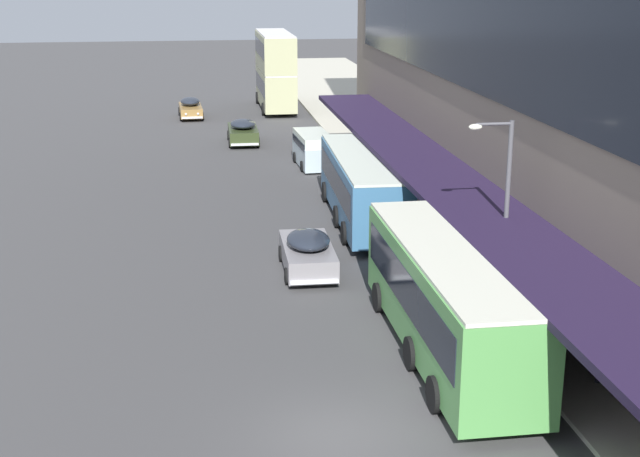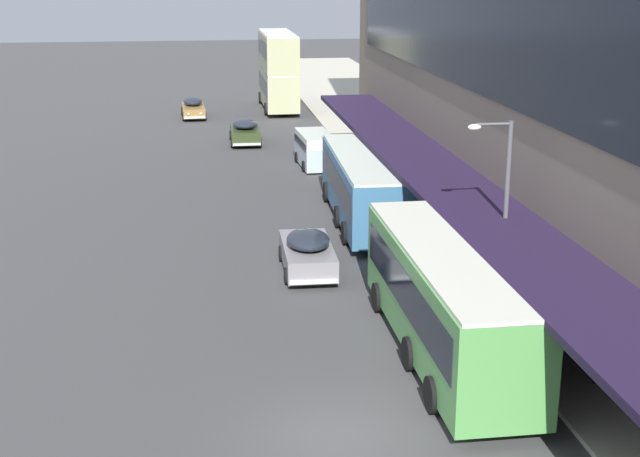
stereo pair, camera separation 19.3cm
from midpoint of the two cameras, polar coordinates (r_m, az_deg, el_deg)
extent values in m
plane|color=#3F3E3F|center=(22.87, 0.84, -13.20)|extent=(240.00, 240.00, 0.00)
cube|color=#231834|center=(23.28, 16.68, -4.55)|extent=(3.20, 72.00, 0.24)
cube|color=tan|center=(72.52, -2.94, 8.98)|extent=(2.49, 9.41, 2.77)
cube|color=black|center=(72.47, -2.94, 9.24)|extent=(2.53, 8.66, 1.22)
cube|color=silver|center=(72.34, -2.96, 10.11)|extent=(2.40, 9.41, 0.12)
cube|color=tan|center=(72.19, -2.97, 11.24)|extent=(2.49, 9.41, 2.77)
cube|color=black|center=(72.16, -2.98, 11.50)|extent=(2.53, 8.66, 1.22)
cube|color=silver|center=(72.07, -2.99, 12.38)|extent=(2.40, 9.41, 0.12)
cube|color=black|center=(76.80, -3.32, 12.41)|extent=(1.23, 0.06, 0.36)
cylinder|color=black|center=(75.74, -4.09, 8.35)|extent=(0.25, 1.00, 1.00)
cylinder|color=black|center=(75.96, -2.22, 8.40)|extent=(0.25, 1.00, 1.00)
cylinder|color=black|center=(69.71, -3.71, 7.63)|extent=(0.25, 1.00, 1.00)
cylinder|color=black|center=(69.95, -1.69, 7.69)|extent=(0.25, 1.00, 1.00)
cube|color=#396992|center=(40.43, 2.64, 2.71)|extent=(2.95, 10.90, 2.60)
cube|color=black|center=(40.35, 2.64, 3.14)|extent=(2.96, 10.04, 1.15)
cube|color=silver|center=(40.12, 2.66, 4.58)|extent=(2.85, 10.90, 0.12)
cube|color=black|center=(45.46, 1.58, 5.64)|extent=(1.29, 0.10, 0.36)
cylinder|color=black|center=(44.07, 0.21, 2.36)|extent=(0.28, 1.01, 1.00)
cylinder|color=black|center=(44.44, 3.52, 2.44)|extent=(0.28, 1.01, 1.00)
cylinder|color=black|center=(37.35, 1.46, -0.29)|extent=(0.28, 1.01, 1.00)
cylinder|color=black|center=(37.78, 5.34, -0.16)|extent=(0.28, 1.01, 1.00)
cylinder|color=black|center=(39.77, 0.96, 0.77)|extent=(0.28, 1.01, 1.00)
cylinder|color=black|center=(40.17, 4.61, 0.88)|extent=(0.28, 1.01, 1.00)
cube|color=#559E4E|center=(26.76, 7.97, -4.50)|extent=(2.58, 11.02, 2.89)
cube|color=black|center=(26.64, 8.00, -3.80)|extent=(2.62, 10.14, 1.27)
cube|color=silver|center=(26.27, 8.10, -1.45)|extent=(2.47, 11.02, 0.12)
cube|color=black|center=(31.48, 5.27, 1.13)|extent=(1.28, 0.06, 0.36)
cylinder|color=black|center=(30.32, 3.57, -4.42)|extent=(0.25, 1.00, 1.00)
cylinder|color=black|center=(30.92, 8.25, -4.13)|extent=(0.25, 1.00, 1.00)
cylinder|color=black|center=(23.96, 7.13, -10.49)|extent=(0.25, 1.00, 1.00)
cylinder|color=black|center=(24.73, 12.96, -9.91)|extent=(0.25, 1.00, 1.00)
cylinder|color=black|center=(26.21, 5.63, -7.96)|extent=(0.25, 1.00, 1.00)
cylinder|color=black|center=(26.91, 10.99, -7.52)|extent=(0.25, 1.00, 1.00)
cube|color=olive|center=(69.22, -8.36, 7.50)|extent=(1.80, 4.27, 0.73)
ellipsoid|color=#1E232D|center=(69.33, -8.39, 8.05)|extent=(1.53, 2.37, 0.62)
cube|color=silver|center=(67.14, -8.27, 7.04)|extent=(1.55, 0.18, 0.14)
cube|color=silver|center=(71.38, -8.44, 7.60)|extent=(1.55, 0.18, 0.14)
sphere|color=silver|center=(67.14, -7.89, 7.28)|extent=(0.18, 0.18, 0.18)
sphere|color=silver|center=(67.11, -8.66, 7.24)|extent=(0.18, 0.18, 0.18)
cylinder|color=black|center=(68.02, -7.61, 7.14)|extent=(0.17, 0.65, 0.64)
cylinder|color=black|center=(67.95, -8.99, 7.08)|extent=(0.17, 0.65, 0.64)
cylinder|color=black|center=(70.59, -7.74, 7.48)|extent=(0.17, 0.65, 0.64)
cylinder|color=black|center=(70.52, -9.07, 7.42)|extent=(0.17, 0.65, 0.64)
cube|color=#2D391D|center=(58.78, -5.05, 6.06)|extent=(1.91, 4.30, 0.85)
ellipsoid|color=#1E232D|center=(58.44, -5.05, 6.68)|extent=(1.66, 2.37, 0.58)
cube|color=silver|center=(60.97, -5.14, 6.18)|extent=(1.75, 0.15, 0.14)
cube|color=silver|center=(56.68, -4.93, 5.39)|extent=(1.75, 0.15, 0.14)
sphere|color=silver|center=(60.87, -5.62, 6.45)|extent=(0.18, 0.18, 0.18)
sphere|color=silver|center=(60.91, -4.66, 6.49)|extent=(0.18, 0.18, 0.18)
cylinder|color=black|center=(60.10, -5.98, 5.95)|extent=(0.15, 0.64, 0.64)
cylinder|color=black|center=(60.18, -4.22, 6.01)|extent=(0.15, 0.64, 0.64)
cylinder|color=black|center=(57.51, -5.90, 5.47)|extent=(0.15, 0.64, 0.64)
cylinder|color=black|center=(57.59, -4.05, 5.53)|extent=(0.15, 0.64, 0.64)
cube|color=gray|center=(34.04, -0.96, -1.74)|extent=(1.94, 4.35, 0.85)
ellipsoid|color=#1E232D|center=(33.62, -0.92, -0.72)|extent=(1.68, 2.41, 0.61)
cube|color=silver|center=(36.21, -1.33, -1.06)|extent=(1.76, 0.16, 0.14)
cube|color=silver|center=(32.06, -0.53, -3.44)|extent=(1.76, 0.16, 0.14)
sphere|color=silver|center=(36.04, -2.13, -0.61)|extent=(0.18, 0.18, 0.18)
sphere|color=silver|center=(36.14, -0.53, -0.55)|extent=(0.18, 0.18, 0.18)
cylinder|color=black|center=(35.33, -2.68, -1.62)|extent=(0.15, 0.64, 0.64)
cylinder|color=black|center=(35.50, 0.29, -1.50)|extent=(0.15, 0.64, 0.64)
cylinder|color=black|center=(32.80, -2.31, -3.07)|extent=(0.15, 0.64, 0.64)
cylinder|color=black|center=(33.00, 0.89, -2.94)|extent=(0.15, 0.64, 0.64)
cube|color=#AFC3CA|center=(51.77, -0.53, 4.81)|extent=(1.96, 4.38, 1.29)
cube|color=silver|center=(51.62, -0.54, 5.66)|extent=(1.92, 4.29, 0.83)
cube|color=black|center=(51.63, -0.54, 5.56)|extent=(1.97, 3.95, 0.41)
ellipsoid|color=#AFC3CA|center=(53.77, -0.95, 5.40)|extent=(1.64, 0.68, 1.11)
cylinder|color=black|center=(52.91, -1.72, 4.57)|extent=(0.19, 0.65, 0.64)
cylinder|color=black|center=(53.22, 0.15, 4.65)|extent=(0.19, 0.65, 0.64)
cylinder|color=black|center=(50.51, -1.25, 4.00)|extent=(0.19, 0.65, 0.64)
cylinder|color=black|center=(50.84, 0.70, 4.08)|extent=(0.19, 0.65, 0.64)
cylinder|color=black|center=(26.18, 17.21, -8.53)|extent=(0.16, 0.16, 0.85)
cylinder|color=black|center=(26.26, 17.51, -8.48)|extent=(0.16, 0.16, 0.85)
cube|color=black|center=(25.91, 17.50, -6.95)|extent=(0.42, 0.28, 0.70)
cylinder|color=black|center=(25.76, 17.01, -6.95)|extent=(0.10, 0.10, 0.63)
cylinder|color=black|center=(26.02, 18.00, -6.80)|extent=(0.10, 0.10, 0.63)
sphere|color=tan|center=(25.73, 17.59, -6.01)|extent=(0.22, 0.22, 0.22)
cylinder|color=black|center=(25.70, 17.61, -5.85)|extent=(0.33, 0.33, 0.02)
cylinder|color=black|center=(25.68, 17.62, -5.73)|extent=(0.21, 0.21, 0.12)
cylinder|color=#4C4C51|center=(29.84, 11.64, 0.71)|extent=(0.16, 0.16, 6.42)
cylinder|color=#4C4C51|center=(28.95, 10.87, 6.59)|extent=(1.20, 0.10, 0.10)
ellipsoid|color=silver|center=(28.78, 9.73, 6.43)|extent=(0.44, 0.28, 0.20)
cylinder|color=#B52410|center=(29.30, 11.68, -5.67)|extent=(0.20, 0.20, 0.55)
sphere|color=#B52410|center=(29.17, 11.71, -5.07)|extent=(0.18, 0.18, 0.18)
cylinder|color=#B52410|center=(29.42, 11.58, -5.52)|extent=(0.08, 0.10, 0.08)
cylinder|color=#B52410|center=(29.16, 11.78, -5.73)|extent=(0.08, 0.10, 0.08)
camera|label=1|loc=(0.10, -90.16, -0.05)|focal=50.00mm
camera|label=2|loc=(0.10, 89.84, 0.05)|focal=50.00mm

